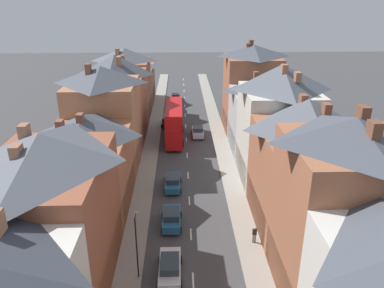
{
  "coord_description": "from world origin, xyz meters",
  "views": [
    {
      "loc": [
        -0.81,
        -10.83,
        20.76
      ],
      "look_at": [
        0.57,
        32.8,
        2.97
      ],
      "focal_mm": 35.0,
      "sensor_mm": 36.0,
      "label": 1
    }
  ],
  "objects": [
    {
      "name": "car_near_blue",
      "position": [
        -1.8,
        63.05,
        0.84
      ],
      "size": [
        1.9,
        3.86,
        1.67
      ],
      "color": "#236093",
      "rests_on": "ground"
    },
    {
      "name": "car_mid_white",
      "position": [
        -1.8,
        26.79,
        0.82
      ],
      "size": [
        1.9,
        4.21,
        1.63
      ],
      "color": "#236093",
      "rests_on": "ground"
    },
    {
      "name": "pavement_right",
      "position": [
        5.1,
        38.0,
        0.07
      ],
      "size": [
        2.2,
        104.0,
        0.14
      ],
      "primitive_type": "cube",
      "color": "gray",
      "rests_on": "ground"
    },
    {
      "name": "pavement_left",
      "position": [
        -5.1,
        38.0,
        0.07
      ],
      "size": [
        2.2,
        104.0,
        0.14
      ],
      "primitive_type": "cube",
      "color": "gray",
      "rests_on": "ground"
    },
    {
      "name": "pedestrian_mid_left",
      "position": [
        5.55,
        16.43,
        1.03
      ],
      "size": [
        0.36,
        0.22,
        1.61
      ],
      "color": "brown",
      "rests_on": "pavement_right"
    },
    {
      "name": "car_near_silver",
      "position": [
        -1.8,
        12.63,
        0.8
      ],
      "size": [
        1.9,
        4.43,
        1.58
      ],
      "color": "silver",
      "rests_on": "ground"
    },
    {
      "name": "terrace_row_left",
      "position": [
        -10.18,
        28.48,
        5.64
      ],
      "size": [
        8.0,
        79.37,
        13.1
      ],
      "color": "brown",
      "rests_on": "ground"
    },
    {
      "name": "terrace_row_right",
      "position": [
        10.19,
        19.71,
        6.15
      ],
      "size": [
        8.0,
        62.02,
        14.15
      ],
      "color": "#935138",
      "rests_on": "ground"
    },
    {
      "name": "double_decker_bus_lead",
      "position": [
        -1.81,
        42.01,
        2.82
      ],
      "size": [
        2.74,
        10.8,
        5.3
      ],
      "color": "red",
      "rests_on": "ground"
    },
    {
      "name": "car_parked_left_a",
      "position": [
        -1.8,
        19.49,
        0.84
      ],
      "size": [
        1.9,
        4.03,
        1.68
      ],
      "color": "#236093",
      "rests_on": "ground"
    },
    {
      "name": "centre_line_dashes",
      "position": [
        0.0,
        36.0,
        0.01
      ],
      "size": [
        0.14,
        97.8,
        0.01
      ],
      "color": "silver",
      "rests_on": "ground"
    },
    {
      "name": "car_parked_right_a",
      "position": [
        -1.8,
        56.87,
        0.82
      ],
      "size": [
        1.9,
        4.18,
        1.62
      ],
      "color": "#236093",
      "rests_on": "ground"
    },
    {
      "name": "car_mid_black",
      "position": [
        -3.1,
        48.27,
        0.8
      ],
      "size": [
        1.9,
        3.81,
        1.6
      ],
      "color": "black",
      "rests_on": "ground"
    },
    {
      "name": "car_parked_left_b",
      "position": [
        1.8,
        43.12,
        0.83
      ],
      "size": [
        1.9,
        3.97,
        1.65
      ],
      "color": "#B7BABF",
      "rests_on": "ground"
    },
    {
      "name": "street_lamp",
      "position": [
        -4.25,
        12.57,
        3.24
      ],
      "size": [
        0.2,
        1.12,
        5.5
      ],
      "color": "black",
      "rests_on": "ground"
    }
  ]
}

